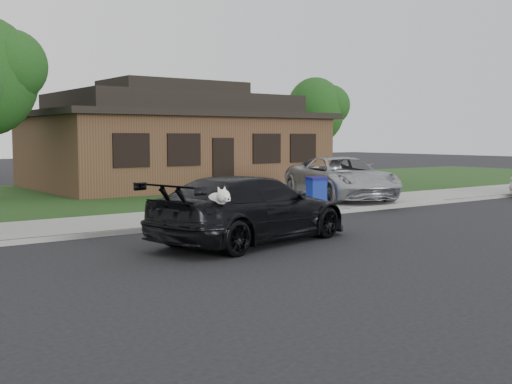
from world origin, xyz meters
TOP-DOWN VIEW (x-y plane):
  - ground at (0.00, 0.00)m, footprint 120.00×120.00m
  - sidewalk at (0.00, 5.00)m, footprint 60.00×3.00m
  - curb at (0.00, 3.50)m, footprint 60.00×0.12m
  - lawn at (0.00, 13.00)m, footprint 60.00×13.00m
  - driveway at (6.00, 10.00)m, footprint 4.50×13.00m
  - sedan at (-2.00, 0.73)m, footprint 5.44×3.15m
  - minivan at (5.56, 5.80)m, footprint 3.91×5.80m
  - recycling_bin at (3.45, 4.73)m, footprint 0.68×0.68m
  - house at (4.00, 15.00)m, footprint 12.60×8.60m
  - tree_1 at (12.14, 14.40)m, footprint 3.15×3.00m

SIDE VIEW (x-z plane):
  - ground at x=0.00m, z-range 0.00..0.00m
  - sidewalk at x=0.00m, z-range 0.00..0.12m
  - curb at x=0.00m, z-range 0.00..0.12m
  - lawn at x=0.00m, z-range 0.00..0.13m
  - driveway at x=6.00m, z-range 0.00..0.14m
  - recycling_bin at x=3.45m, z-range 0.13..1.05m
  - sedan at x=-2.00m, z-range 0.00..1.48m
  - minivan at x=5.56m, z-range 0.14..1.62m
  - house at x=4.00m, z-range -0.19..4.46m
  - tree_1 at x=12.14m, z-range 1.09..6.34m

